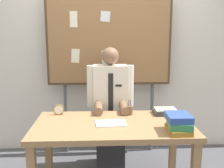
{
  "coord_description": "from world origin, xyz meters",
  "views": [
    {
      "loc": [
        -0.12,
        -2.44,
        1.61
      ],
      "look_at": [
        0.0,
        0.19,
        1.11
      ],
      "focal_mm": 42.5,
      "sensor_mm": 36.0,
      "label": 1
    }
  ],
  "objects_px": {
    "person": "(110,112)",
    "open_notebook": "(111,123)",
    "desk": "(113,132)",
    "book_stack": "(179,123)",
    "bulletin_board": "(109,40)",
    "desk_clock": "(59,110)",
    "paper_tray": "(166,111)",
    "pen_holder": "(129,110)"
  },
  "relations": [
    {
      "from": "person",
      "to": "open_notebook",
      "type": "distance_m",
      "value": 0.64
    },
    {
      "from": "desk",
      "to": "person",
      "type": "relative_size",
      "value": 1.05
    },
    {
      "from": "book_stack",
      "to": "bulletin_board",
      "type": "bearing_deg",
      "value": 114.41
    },
    {
      "from": "desk_clock",
      "to": "bulletin_board",
      "type": "bearing_deg",
      "value": 50.95
    },
    {
      "from": "person",
      "to": "paper_tray",
      "type": "xyz_separation_m",
      "value": [
        0.58,
        -0.34,
        0.11
      ]
    },
    {
      "from": "bulletin_board",
      "to": "desk",
      "type": "bearing_deg",
      "value": -89.98
    },
    {
      "from": "desk",
      "to": "desk_clock",
      "type": "relative_size",
      "value": 13.32
    },
    {
      "from": "bulletin_board",
      "to": "desk_clock",
      "type": "bearing_deg",
      "value": -129.05
    },
    {
      "from": "desk",
      "to": "pen_holder",
      "type": "xyz_separation_m",
      "value": [
        0.19,
        0.27,
        0.14
      ]
    },
    {
      "from": "desk",
      "to": "desk_clock",
      "type": "height_order",
      "value": "desk_clock"
    },
    {
      "from": "open_notebook",
      "to": "pen_holder",
      "type": "distance_m",
      "value": 0.36
    },
    {
      "from": "bulletin_board",
      "to": "open_notebook",
      "type": "relative_size",
      "value": 7.43
    },
    {
      "from": "book_stack",
      "to": "person",
      "type": "bearing_deg",
      "value": 122.92
    },
    {
      "from": "desk",
      "to": "paper_tray",
      "type": "height_order",
      "value": "paper_tray"
    },
    {
      "from": "person",
      "to": "paper_tray",
      "type": "bearing_deg",
      "value": -30.61
    },
    {
      "from": "desk",
      "to": "paper_tray",
      "type": "relative_size",
      "value": 5.86
    },
    {
      "from": "desk",
      "to": "bulletin_board",
      "type": "bearing_deg",
      "value": 90.02
    },
    {
      "from": "person",
      "to": "book_stack",
      "type": "relative_size",
      "value": 5.16
    },
    {
      "from": "bulletin_board",
      "to": "paper_tray",
      "type": "distance_m",
      "value": 1.18
    },
    {
      "from": "open_notebook",
      "to": "desk_clock",
      "type": "relative_size",
      "value": 2.53
    },
    {
      "from": "desk_clock",
      "to": "book_stack",
      "type": "bearing_deg",
      "value": -26.09
    },
    {
      "from": "person",
      "to": "pen_holder",
      "type": "relative_size",
      "value": 9.08
    },
    {
      "from": "paper_tray",
      "to": "desk_clock",
      "type": "bearing_deg",
      "value": 178.81
    },
    {
      "from": "desk_clock",
      "to": "open_notebook",
      "type": "bearing_deg",
      "value": -30.37
    },
    {
      "from": "open_notebook",
      "to": "desk_clock",
      "type": "distance_m",
      "value": 0.63
    },
    {
      "from": "book_stack",
      "to": "paper_tray",
      "type": "xyz_separation_m",
      "value": [
        0.02,
        0.53,
        -0.05
      ]
    },
    {
      "from": "bulletin_board",
      "to": "person",
      "type": "bearing_deg",
      "value": -89.94
    },
    {
      "from": "person",
      "to": "open_notebook",
      "type": "xyz_separation_m",
      "value": [
        -0.02,
        -0.64,
        0.08
      ]
    },
    {
      "from": "person",
      "to": "desk_clock",
      "type": "relative_size",
      "value": 12.71
    },
    {
      "from": "person",
      "to": "desk_clock",
      "type": "height_order",
      "value": "person"
    },
    {
      "from": "book_stack",
      "to": "desk_clock",
      "type": "height_order",
      "value": "book_stack"
    },
    {
      "from": "book_stack",
      "to": "desk_clock",
      "type": "xyz_separation_m",
      "value": [
        -1.13,
        0.55,
        -0.03
      ]
    },
    {
      "from": "bulletin_board",
      "to": "desk_clock",
      "type": "relative_size",
      "value": 18.77
    },
    {
      "from": "book_stack",
      "to": "pen_holder",
      "type": "height_order",
      "value": "same"
    },
    {
      "from": "desk",
      "to": "bulletin_board",
      "type": "distance_m",
      "value": 1.31
    },
    {
      "from": "paper_tray",
      "to": "open_notebook",
      "type": "bearing_deg",
      "value": -153.93
    },
    {
      "from": "pen_holder",
      "to": "person",
      "type": "bearing_deg",
      "value": 118.48
    },
    {
      "from": "bulletin_board",
      "to": "paper_tray",
      "type": "height_order",
      "value": "bulletin_board"
    },
    {
      "from": "book_stack",
      "to": "pen_holder",
      "type": "distance_m",
      "value": 0.65
    },
    {
      "from": "desk",
      "to": "pen_holder",
      "type": "relative_size",
      "value": 9.52
    },
    {
      "from": "person",
      "to": "pen_holder",
      "type": "height_order",
      "value": "person"
    },
    {
      "from": "bulletin_board",
      "to": "open_notebook",
      "type": "distance_m",
      "value": 1.27
    }
  ]
}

